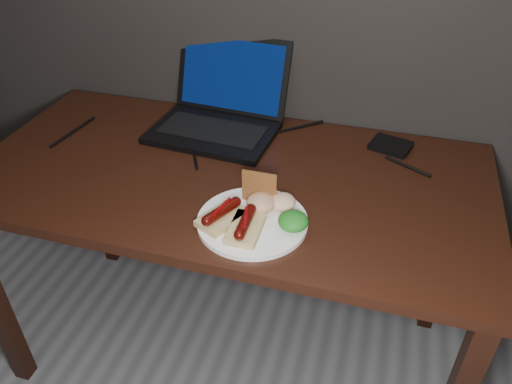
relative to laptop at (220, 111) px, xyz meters
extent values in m
cube|color=black|center=(0.11, -0.24, -0.07)|extent=(1.40, 0.70, 0.03)
cube|color=black|center=(-0.54, 0.06, -0.44)|extent=(0.05, 0.05, 0.72)
cube|color=black|center=(0.76, 0.06, -0.44)|extent=(0.05, 0.05, 0.72)
cube|color=black|center=(0.00, -0.06, -0.05)|extent=(0.38, 0.27, 0.02)
cube|color=black|center=(0.00, -0.06, -0.03)|extent=(0.32, 0.16, 0.00)
cube|color=black|center=(0.01, 0.10, 0.08)|extent=(0.37, 0.12, 0.23)
cube|color=#071E4D|center=(0.01, 0.10, 0.08)|extent=(0.33, 0.10, 0.20)
cube|color=black|center=(0.52, 0.01, -0.05)|extent=(0.13, 0.11, 0.02)
cylinder|color=black|center=(-0.02, -0.17, -0.05)|extent=(0.09, 0.16, 0.01)
cylinder|color=black|center=(0.22, 0.04, -0.05)|extent=(0.17, 0.15, 0.01)
cylinder|color=black|center=(0.57, -0.08, -0.05)|extent=(0.13, 0.07, 0.01)
cylinder|color=black|center=(-0.42, -0.17, -0.05)|extent=(0.03, 0.20, 0.01)
cylinder|color=white|center=(0.23, -0.43, -0.05)|extent=(0.30, 0.30, 0.01)
cube|color=#DBC381|center=(0.16, -0.45, -0.03)|extent=(0.11, 0.13, 0.02)
cylinder|color=#4E0905|center=(0.16, -0.45, -0.01)|extent=(0.06, 0.10, 0.02)
sphere|color=#4E0905|center=(0.14, -0.50, -0.01)|extent=(0.02, 0.02, 0.02)
sphere|color=#4E0905|center=(0.18, -0.41, -0.01)|extent=(0.02, 0.02, 0.02)
cylinder|color=#6B0507|center=(0.16, -0.45, 0.00)|extent=(0.02, 0.07, 0.01)
cube|color=#DBC381|center=(0.23, -0.48, -0.03)|extent=(0.07, 0.12, 0.02)
cylinder|color=#4E0905|center=(0.23, -0.48, -0.01)|extent=(0.03, 0.10, 0.02)
sphere|color=#4E0905|center=(0.23, -0.52, -0.01)|extent=(0.03, 0.02, 0.02)
sphere|color=#4E0905|center=(0.23, -0.43, -0.01)|extent=(0.03, 0.02, 0.02)
cylinder|color=#6B0507|center=(0.23, -0.48, 0.00)|extent=(0.02, 0.07, 0.01)
cube|color=#A15E2C|center=(0.23, -0.36, 0.00)|extent=(0.09, 0.01, 0.08)
ellipsoid|color=#195711|center=(0.33, -0.43, -0.02)|extent=(0.07, 0.07, 0.04)
ellipsoid|color=maroon|center=(0.24, -0.39, -0.02)|extent=(0.07, 0.07, 0.04)
ellipsoid|color=beige|center=(0.29, -0.37, -0.02)|extent=(0.06, 0.06, 0.04)
camera|label=1|loc=(0.49, -1.30, 0.69)|focal=35.00mm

